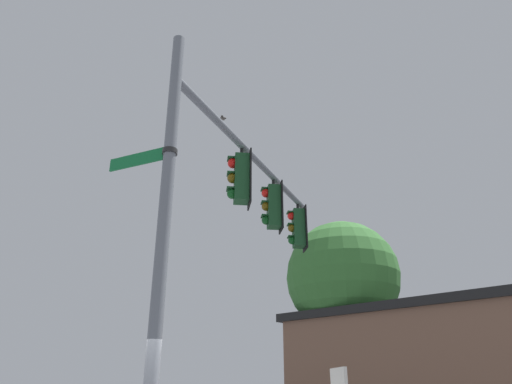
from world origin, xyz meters
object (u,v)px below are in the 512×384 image
at_px(traffic_light_nearest_pole, 240,178).
at_px(traffic_light_mid_inner, 273,207).
at_px(bird_flying, 223,118).
at_px(traffic_light_mid_outer, 298,228).
at_px(street_name_sign, 149,157).

xyz_separation_m(traffic_light_nearest_pole, traffic_light_mid_inner, (1.52, -0.93, 0.00)).
bearing_deg(bird_flying, traffic_light_mid_outer, -100.04).
relative_size(street_name_sign, bird_flying, 2.99).
height_order(traffic_light_mid_inner, bird_flying, bird_flying).
relative_size(traffic_light_mid_inner, traffic_light_mid_outer, 1.00).
bearing_deg(bird_flying, traffic_light_nearest_pole, -175.51).
relative_size(traffic_light_mid_outer, street_name_sign, 1.15).
xyz_separation_m(street_name_sign, bird_flying, (5.39, -1.40, 4.19)).
height_order(traffic_light_mid_inner, traffic_light_mid_outer, same).
height_order(street_name_sign, bird_flying, bird_flying).
xyz_separation_m(traffic_light_nearest_pole, traffic_light_mid_outer, (3.04, -1.86, 0.00)).
bearing_deg(traffic_light_mid_inner, street_name_sign, 143.43).
relative_size(traffic_light_nearest_pole, traffic_light_mid_outer, 1.00).
bearing_deg(street_name_sign, bird_flying, -14.51).
distance_m(traffic_light_nearest_pole, bird_flying, 4.95).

